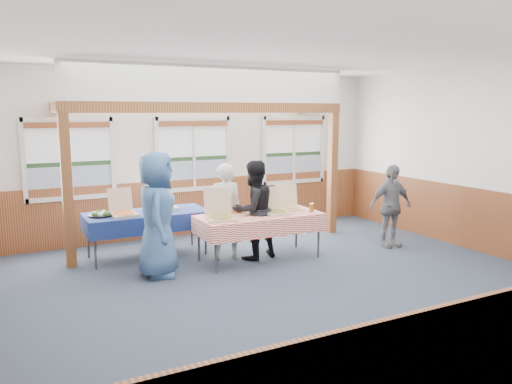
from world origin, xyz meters
The scene contains 27 objects.
floor centered at (0.00, 0.00, 0.00)m, with size 8.00×8.00×0.00m, color #282E41.
ceiling centered at (0.00, 0.00, 3.20)m, with size 8.00×8.00×0.00m, color white.
wall_back centered at (0.00, 3.50, 1.60)m, with size 8.00×8.00×0.00m, color silver.
wall_right centered at (4.00, 0.00, 1.60)m, with size 8.00×8.00×0.00m, color silver.
wainscot_back centered at (0.00, 3.48, 0.55)m, with size 7.98×0.05×1.10m, color brown.
wainscot_front centered at (0.00, -3.48, 0.55)m, with size 7.98×0.05×1.10m, color brown.
wainscot_right centered at (3.98, 0.00, 0.55)m, with size 0.05×6.98×1.10m, color brown.
window_left centered at (-2.30, 3.46, 1.68)m, with size 1.56×0.10×1.46m.
window_mid centered at (0.00, 3.46, 1.68)m, with size 1.56×0.10×1.46m.
window_right centered at (2.30, 3.46, 1.68)m, with size 1.56×0.10×1.46m.
post_left centered at (-2.50, 2.30, 1.20)m, with size 0.15×0.15×2.40m, color #533612.
post_right centered at (2.50, 2.30, 1.20)m, with size 0.15×0.15×2.40m, color #533612.
cross_beam centered at (0.00, 2.30, 2.49)m, with size 5.15×0.18×0.18m, color #533612.
table_left centered at (-1.27, 2.32, 0.70)m, with size 2.16×1.36×0.76m.
table_right centered at (0.33, 1.30, 0.71)m, with size 2.11×1.08×0.76m.
pizza_box_a centered at (-1.67, 2.21, 0.82)m, with size 0.42×0.50×0.43m.
pizza_box_b centered at (-0.92, 2.48, 0.82)m, with size 0.41×0.49×0.43m.
pizza_box_c centered at (-0.41, 1.20, 0.83)m, with size 0.52×0.60×0.47m.
pizza_box_d centered at (-0.03, 1.49, 0.82)m, with size 0.48×0.54×0.42m.
pizza_box_e centered at (0.58, 1.22, 0.82)m, with size 0.40×0.48×0.42m.
pizza_box_f centered at (0.99, 1.44, 0.82)m, with size 0.47×0.53×0.41m.
veggie_tray centered at (-2.02, 2.32, 0.79)m, with size 0.37×0.37×0.09m.
drink_glass centered at (1.18, 1.05, 0.83)m, with size 0.07×0.07×0.15m, color brown.
woman_white centered at (-0.16, 1.59, 0.80)m, with size 0.58×0.38×1.60m, color silver.
woman_black centered at (0.27, 1.40, 0.82)m, with size 0.80×0.62×1.64m, color black.
man_blue centered at (-1.40, 1.24, 0.93)m, with size 0.91×0.59×1.85m, color #385C8D.
person_grey centered at (2.80, 0.93, 0.75)m, with size 0.87×0.36×1.49m, color slate.
Camera 1 is at (-3.38, -5.79, 2.42)m, focal length 35.00 mm.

